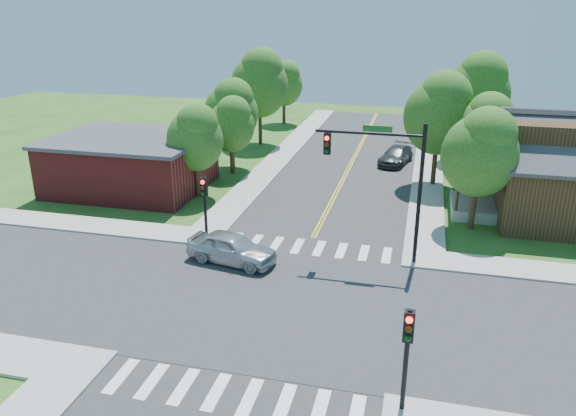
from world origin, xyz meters
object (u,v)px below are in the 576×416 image
(signal_mast_ne, at_px, (386,170))
(car_silver, at_px, (232,249))
(signal_pole_se, at_px, (407,342))
(signal_pole_nw, at_px, (204,197))
(car_dgrey, at_px, (396,156))

(signal_mast_ne, xyz_separation_m, car_silver, (-7.32, -2.09, -4.06))
(signal_pole_se, height_order, signal_pole_nw, same)
(signal_pole_se, distance_m, signal_pole_nw, 15.84)
(signal_pole_se, bearing_deg, signal_mast_ne, 98.56)
(signal_mast_ne, xyz_separation_m, signal_pole_se, (1.69, -11.21, -2.19))
(signal_mast_ne, distance_m, signal_pole_se, 11.55)
(signal_pole_nw, bearing_deg, car_dgrey, 63.65)
(car_dgrey, bearing_deg, car_silver, -95.33)
(car_silver, bearing_deg, signal_pole_se, -124.55)
(signal_pole_nw, bearing_deg, car_silver, -43.38)
(signal_pole_se, bearing_deg, signal_pole_nw, 135.00)
(signal_mast_ne, distance_m, car_silver, 8.62)
(car_silver, height_order, car_dgrey, car_silver)
(signal_pole_se, distance_m, car_dgrey, 29.71)
(signal_mast_ne, relative_size, car_silver, 1.46)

